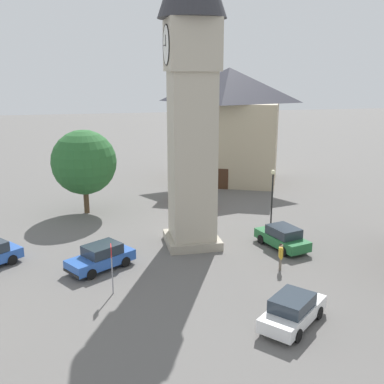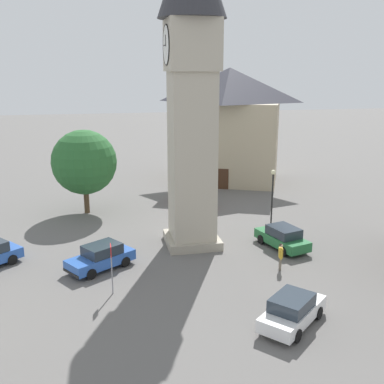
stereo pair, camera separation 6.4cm
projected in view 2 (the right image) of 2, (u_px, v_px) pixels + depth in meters
ground_plane at (192, 244)px, 31.76m from camera, size 200.00×200.00×0.00m
clock_tower at (192, 60)px, 28.55m from camera, size 4.31×4.31×21.07m
car_blue_kerb at (282, 237)px, 30.87m from camera, size 4.43×2.76×1.53m
car_silver_kerb at (192, 196)px, 40.78m from camera, size 4.29×3.87×1.53m
car_red_corner at (101, 257)px, 27.65m from camera, size 3.69×4.37×1.53m
car_white_side at (292, 310)px, 21.51m from camera, size 3.99×4.21×1.53m
pedestrian at (281, 254)px, 27.39m from camera, size 0.55×0.30×1.69m
tree at (84, 162)px, 37.58m from camera, size 5.35×5.35×7.03m
building_terrace_right at (229, 125)px, 48.35m from camera, size 11.67×13.06×11.94m
lamp_post at (273, 188)px, 34.44m from camera, size 0.36×0.36×4.49m
road_sign at (111, 261)px, 24.24m from camera, size 0.60×0.07×2.80m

